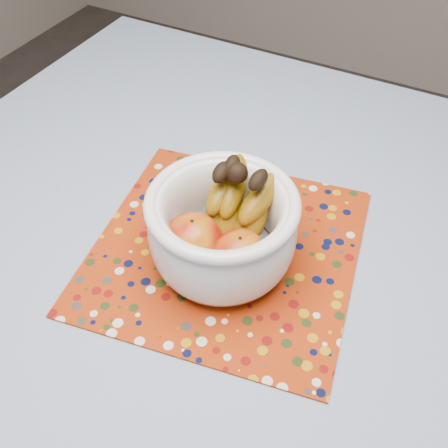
# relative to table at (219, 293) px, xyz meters

# --- Properties ---
(table) EXTENTS (1.20, 1.20, 0.75)m
(table) POSITION_rel_table_xyz_m (0.00, 0.00, 0.00)
(table) COLOR brown
(table) RESTS_ON ground
(tablecloth) EXTENTS (1.32, 1.32, 0.01)m
(tablecloth) POSITION_rel_table_xyz_m (0.00, 0.00, 0.08)
(tablecloth) COLOR slate
(tablecloth) RESTS_ON table
(placemat) EXTENTS (0.49, 0.49, 0.00)m
(placemat) POSITION_rel_table_xyz_m (-0.00, 0.03, 0.09)
(placemat) COLOR #952808
(placemat) RESTS_ON tablecloth
(fruit_bowl) EXTENTS (0.23, 0.24, 0.18)m
(fruit_bowl) POSITION_rel_table_xyz_m (0.01, 0.01, 0.17)
(fruit_bowl) COLOR white
(fruit_bowl) RESTS_ON placemat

